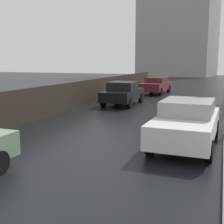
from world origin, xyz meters
name	(u,v)px	position (x,y,z in m)	size (l,w,h in m)	color
car_white_mid_road	(187,122)	(2.83, 6.42, 0.76)	(1.99, 4.58, 1.49)	silver
car_black_far_ahead	(123,93)	(-2.07, 14.52, 0.76)	(1.92, 4.19, 1.47)	black
car_maroon_behind_camera	(156,85)	(-1.54, 21.93, 0.73)	(1.99, 4.54, 1.38)	maroon
distant_tower	(179,13)	(-4.58, 55.68, 11.66)	(14.49, 12.83, 29.28)	#9E9993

